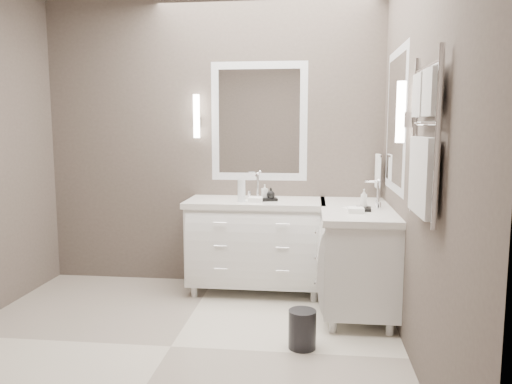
# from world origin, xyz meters

# --- Properties ---
(floor) EXTENTS (3.20, 3.00, 0.01)m
(floor) POSITION_xyz_m (0.00, 0.00, -0.01)
(floor) COLOR silver
(floor) RESTS_ON ground
(wall_back) EXTENTS (3.20, 0.01, 2.70)m
(wall_back) POSITION_xyz_m (0.00, 1.50, 1.35)
(wall_back) COLOR #514741
(wall_back) RESTS_ON floor
(wall_front) EXTENTS (3.20, 0.01, 2.70)m
(wall_front) POSITION_xyz_m (0.00, -1.50, 1.35)
(wall_front) COLOR #514741
(wall_front) RESTS_ON floor
(wall_right) EXTENTS (0.01, 3.00, 2.70)m
(wall_right) POSITION_xyz_m (1.60, 0.00, 1.35)
(wall_right) COLOR #514741
(wall_right) RESTS_ON floor
(vanity_back) EXTENTS (1.24, 0.59, 0.97)m
(vanity_back) POSITION_xyz_m (0.45, 1.23, 0.49)
(vanity_back) COLOR white
(vanity_back) RESTS_ON floor
(vanity_right) EXTENTS (0.59, 1.24, 0.97)m
(vanity_right) POSITION_xyz_m (1.33, 0.90, 0.49)
(vanity_right) COLOR white
(vanity_right) RESTS_ON floor
(mirror_back) EXTENTS (0.90, 0.02, 1.10)m
(mirror_back) POSITION_xyz_m (0.45, 1.49, 1.55)
(mirror_back) COLOR white
(mirror_back) RESTS_ON wall_back
(mirror_right) EXTENTS (0.02, 0.90, 1.10)m
(mirror_right) POSITION_xyz_m (1.59, 0.80, 1.55)
(mirror_right) COLOR white
(mirror_right) RESTS_ON wall_right
(sconce_back) EXTENTS (0.06, 0.06, 0.40)m
(sconce_back) POSITION_xyz_m (-0.13, 1.43, 1.59)
(sconce_back) COLOR white
(sconce_back) RESTS_ON wall_back
(sconce_right) EXTENTS (0.06, 0.06, 0.40)m
(sconce_right) POSITION_xyz_m (1.53, 0.22, 1.59)
(sconce_right) COLOR white
(sconce_right) RESTS_ON wall_right
(towel_bar_corner) EXTENTS (0.03, 0.22, 0.30)m
(towel_bar_corner) POSITION_xyz_m (1.54, 1.36, 1.12)
(towel_bar_corner) COLOR white
(towel_bar_corner) RESTS_ON wall_right
(towel_ladder) EXTENTS (0.06, 0.58, 0.90)m
(towel_ladder) POSITION_xyz_m (1.55, -0.40, 1.39)
(towel_ladder) COLOR white
(towel_ladder) RESTS_ON wall_right
(waste_bin) EXTENTS (0.22, 0.22, 0.27)m
(waste_bin) POSITION_xyz_m (0.90, 0.08, 0.13)
(waste_bin) COLOR black
(waste_bin) RESTS_ON floor
(amenity_tray_back) EXTENTS (0.19, 0.16, 0.02)m
(amenity_tray_back) POSITION_xyz_m (0.56, 1.20, 0.86)
(amenity_tray_back) COLOR black
(amenity_tray_back) RESTS_ON vanity_back
(amenity_tray_right) EXTENTS (0.13, 0.17, 0.02)m
(amenity_tray_right) POSITION_xyz_m (1.36, 0.76, 0.86)
(amenity_tray_right) COLOR black
(amenity_tray_right) RESTS_ON vanity_right
(water_bottle) EXTENTS (0.08, 0.08, 0.19)m
(water_bottle) POSITION_xyz_m (0.34, 1.11, 0.95)
(water_bottle) COLOR silver
(water_bottle) RESTS_ON vanity_back
(soap_bottle_a) EXTENTS (0.07, 0.07, 0.12)m
(soap_bottle_a) POSITION_xyz_m (0.53, 1.22, 0.93)
(soap_bottle_a) COLOR white
(soap_bottle_a) RESTS_ON amenity_tray_back
(soap_bottle_b) EXTENTS (0.09, 0.09, 0.10)m
(soap_bottle_b) POSITION_xyz_m (0.59, 1.17, 0.92)
(soap_bottle_b) COLOR black
(soap_bottle_b) RESTS_ON amenity_tray_back
(soap_bottle_c) EXTENTS (0.07, 0.07, 0.15)m
(soap_bottle_c) POSITION_xyz_m (1.36, 0.76, 0.95)
(soap_bottle_c) COLOR white
(soap_bottle_c) RESTS_ON amenity_tray_right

